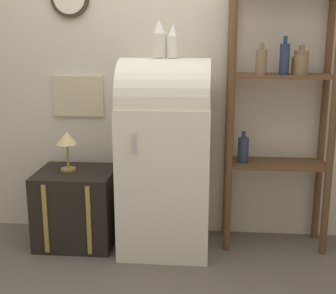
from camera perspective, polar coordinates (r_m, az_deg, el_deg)
ground_plane at (r=3.30m, az=-0.75°, el=-13.84°), size 12.00×12.00×0.00m
wall_back at (r=3.50m, az=0.10°, el=10.84°), size 7.00×0.09×2.70m
refrigerator at (r=3.28m, az=-0.33°, el=-0.66°), size 0.62×0.62×1.37m
suitcase_trunk at (r=3.55m, az=-11.04°, el=-7.18°), size 0.56×0.50×0.55m
shelf_unit at (r=3.34m, az=13.47°, el=5.83°), size 0.73×0.32×1.88m
vase_left at (r=3.19m, az=-1.08°, el=12.89°), size 0.10×0.10×0.25m
vase_center at (r=3.16m, az=0.59°, el=12.68°), size 0.07×0.07×0.22m
desk_lamp at (r=3.44m, az=-12.22°, el=0.72°), size 0.15×0.15×0.29m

